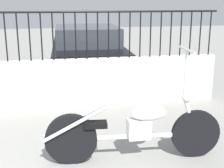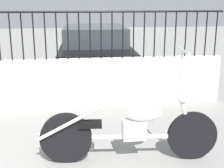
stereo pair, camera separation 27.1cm
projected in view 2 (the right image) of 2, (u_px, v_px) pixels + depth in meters
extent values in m
cylinder|color=black|center=(10.00, 36.00, 5.46)|extent=(0.02, 0.02, 0.86)
cylinder|color=black|center=(22.00, 36.00, 5.48)|extent=(0.02, 0.02, 0.86)
cylinder|color=black|center=(34.00, 36.00, 5.51)|extent=(0.02, 0.02, 0.86)
cylinder|color=black|center=(45.00, 36.00, 5.53)|extent=(0.02, 0.02, 0.86)
cylinder|color=black|center=(57.00, 36.00, 5.56)|extent=(0.02, 0.02, 0.86)
cylinder|color=black|center=(68.00, 35.00, 5.58)|extent=(0.02, 0.02, 0.86)
cylinder|color=black|center=(79.00, 35.00, 5.61)|extent=(0.02, 0.02, 0.86)
cylinder|color=black|center=(90.00, 35.00, 5.63)|extent=(0.02, 0.02, 0.86)
cylinder|color=black|center=(101.00, 35.00, 5.65)|extent=(0.02, 0.02, 0.86)
cylinder|color=black|center=(112.00, 35.00, 5.68)|extent=(0.02, 0.02, 0.86)
cylinder|color=black|center=(123.00, 35.00, 5.70)|extent=(0.02, 0.02, 0.86)
cylinder|color=black|center=(134.00, 34.00, 5.73)|extent=(0.02, 0.02, 0.86)
cylinder|color=black|center=(144.00, 34.00, 5.75)|extent=(0.02, 0.02, 0.86)
cylinder|color=black|center=(155.00, 34.00, 5.78)|extent=(0.02, 0.02, 0.86)
cylinder|color=black|center=(165.00, 34.00, 5.80)|extent=(0.02, 0.02, 0.86)
cylinder|color=black|center=(175.00, 34.00, 5.83)|extent=(0.02, 0.02, 0.86)
cylinder|color=black|center=(186.00, 34.00, 5.85)|extent=(0.02, 0.02, 0.86)
cylinder|color=black|center=(196.00, 34.00, 5.88)|extent=(0.02, 0.02, 0.86)
cylinder|color=black|center=(206.00, 33.00, 5.90)|extent=(0.02, 0.02, 0.86)
cylinder|color=black|center=(216.00, 33.00, 5.93)|extent=(0.02, 0.02, 0.86)
cylinder|color=black|center=(192.00, 136.00, 3.89)|extent=(0.62, 0.11, 0.62)
cylinder|color=black|center=(66.00, 138.00, 3.82)|extent=(0.64, 0.15, 0.63)
cylinder|color=silver|center=(130.00, 137.00, 3.85)|extent=(1.44, 0.17, 0.06)
cube|color=silver|center=(134.00, 129.00, 3.83)|extent=(0.28, 0.18, 0.24)
ellipsoid|color=white|center=(144.00, 114.00, 3.78)|extent=(0.45, 0.24, 0.18)
cube|color=black|center=(90.00, 124.00, 3.78)|extent=(0.29, 0.18, 0.06)
cylinder|color=silver|center=(186.00, 117.00, 3.82)|extent=(0.22, 0.06, 0.51)
sphere|color=silver|center=(182.00, 99.00, 3.76)|extent=(0.11, 0.11, 0.11)
cylinder|color=silver|center=(181.00, 75.00, 3.68)|extent=(0.03, 0.03, 0.57)
cylinder|color=silver|center=(183.00, 50.00, 3.60)|extent=(0.07, 0.52, 0.03)
cylinder|color=silver|center=(69.00, 124.00, 3.70)|extent=(0.78, 0.11, 0.44)
cylinder|color=silver|center=(70.00, 119.00, 3.83)|extent=(0.78, 0.11, 0.44)
cylinder|color=black|center=(67.00, 55.00, 9.52)|extent=(0.13, 0.64, 0.64)
cylinder|color=black|center=(119.00, 54.00, 9.66)|extent=(0.13, 0.64, 0.64)
cylinder|color=black|center=(62.00, 74.00, 7.07)|extent=(0.13, 0.64, 0.64)
cylinder|color=black|center=(132.00, 73.00, 7.22)|extent=(0.13, 0.64, 0.64)
cube|color=black|center=(95.00, 54.00, 8.31)|extent=(1.85, 4.16, 0.61)
cube|color=#2D3338|center=(95.00, 35.00, 7.97)|extent=(1.61, 2.02, 0.45)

